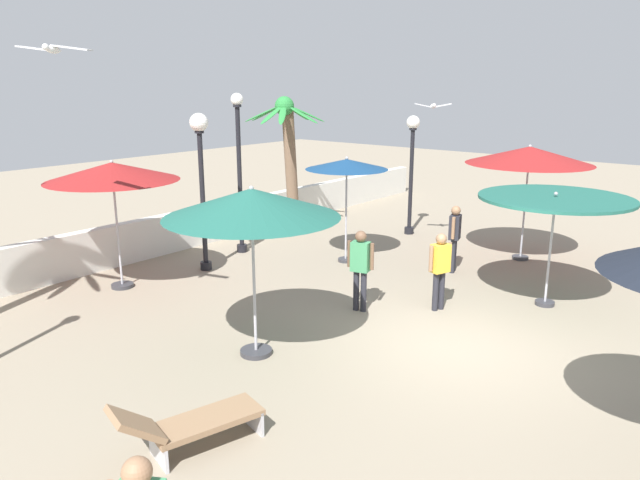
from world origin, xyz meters
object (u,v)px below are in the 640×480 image
lamp_post_1 (239,164)px  patio_umbrella_4 (252,204)px  lounge_chair_1 (189,423)px  guest_1 (455,232)px  seagull_2 (433,106)px  lamp_post_0 (201,165)px  guest_2 (440,264)px  patio_umbrella_3 (112,172)px  palm_tree_0 (288,146)px  patio_umbrella_0 (529,156)px  patio_umbrella_1 (347,166)px  guest_0 (360,263)px  patio_umbrella_2 (555,201)px  seagull_1 (53,49)px  lamp_post_2 (412,159)px

lamp_post_1 → patio_umbrella_4: bearing=-131.5°
lounge_chair_1 → guest_1: (8.76, 0.85, 0.60)m
guest_1 → seagull_2: (1.21, 1.41, 2.91)m
lamp_post_0 → guest_2: size_ratio=2.38×
patio_umbrella_3 → patio_umbrella_4: bearing=-96.1°
patio_umbrella_4 → palm_tree_0: bearing=38.4°
patio_umbrella_0 → patio_umbrella_1: (-3.07, 3.43, -0.22)m
patio_umbrella_0 → seagull_2: 2.73m
guest_0 → guest_2: guest_0 is taller
patio_umbrella_3 → patio_umbrella_0: bearing=-38.0°
patio_umbrella_1 → patio_umbrella_3: bearing=150.6°
patio_umbrella_4 → seagull_2: bearing=7.1°
patio_umbrella_0 → lamp_post_0: bearing=135.6°
palm_tree_0 → guest_2: size_ratio=2.56×
patio_umbrella_2 → guest_0: patio_umbrella_2 is taller
patio_umbrella_2 → patio_umbrella_1: bearing=91.4°
patio_umbrella_0 → lamp_post_1: size_ratio=0.74×
patio_umbrella_3 → patio_umbrella_4: size_ratio=0.99×
patio_umbrella_4 → seagull_2: (7.48, 0.93, 1.29)m
guest_2 → seagull_1: 7.87m
patio_umbrella_4 → lamp_post_0: (2.58, 4.33, -0.01)m
lamp_post_1 → guest_1: size_ratio=2.57×
patio_umbrella_4 → guest_2: bearing=-20.4°
palm_tree_0 → seagull_1: 9.48m
lamp_post_0 → lamp_post_2: size_ratio=1.07×
patio_umbrella_3 → patio_umbrella_4: (-0.51, -4.78, -0.00)m
patio_umbrella_2 → lounge_chair_1: patio_umbrella_2 is taller
patio_umbrella_0 → patio_umbrella_4: (-8.39, 1.35, -0.10)m
patio_umbrella_4 → lamp_post_2: (8.90, 2.32, -0.32)m
patio_umbrella_3 → guest_2: 7.20m
lamp_post_2 → guest_1: bearing=-133.1°
guest_1 → seagull_2: size_ratio=2.00×
lamp_post_0 → lamp_post_1: size_ratio=0.90×
guest_2 → seagull_1: (-5.46, 3.99, 4.03)m
guest_0 → lamp_post_1: bearing=73.2°
patio_umbrella_2 → guest_2: 2.61m
patio_umbrella_3 → guest_1: 7.97m
patio_umbrella_4 → lamp_post_1: lamp_post_1 is taller
palm_tree_0 → lamp_post_2: size_ratio=1.15×
patio_umbrella_1 → palm_tree_0: palm_tree_0 is taller
patio_umbrella_1 → guest_1: bearing=-69.5°
lounge_chair_1 → guest_0: 5.39m
patio_umbrella_4 → guest_0: 3.19m
patio_umbrella_4 → lounge_chair_1: bearing=-151.8°
palm_tree_0 → guest_0: bearing=-126.5°
patio_umbrella_0 → patio_umbrella_3: 9.98m
patio_umbrella_3 → lounge_chair_1: (-3.00, -6.12, -2.22)m
palm_tree_0 → lounge_chair_1: 11.94m
seagull_2 → lounge_chair_1: bearing=-167.2°
patio_umbrella_0 → patio_umbrella_1: 4.60m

